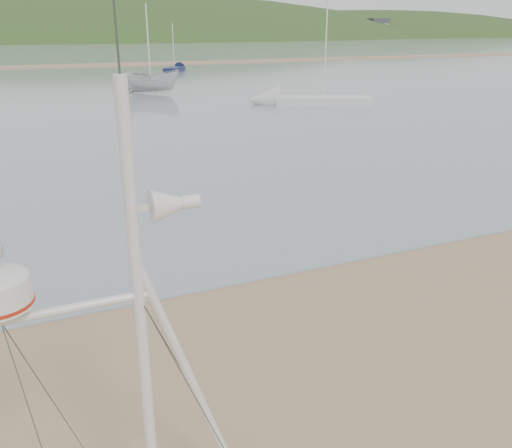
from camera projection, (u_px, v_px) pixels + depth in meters
name	position (u px, v px, depth m)	size (l,w,h in m)	color
water	(2.00, 49.00, 118.97)	(560.00, 256.00, 0.04)	gray
sandbar	(4.00, 68.00, 65.79)	(560.00, 7.00, 0.07)	#8B6D50
hill_ridge	(58.00, 90.00, 221.15)	(620.00, 180.00, 80.00)	#223A17
far_cottages	(9.00, 29.00, 173.62)	(294.40, 6.30, 8.00)	beige
mast_rig	(143.00, 417.00, 5.13)	(2.40, 2.56, 5.41)	silver
boat_white	(149.00, 62.00, 40.18)	(1.68, 1.73, 4.48)	silver
sailboat_blue_far	(178.00, 68.00, 61.37)	(4.10, 5.30, 5.48)	#121940
sailboat_white_near	(289.00, 100.00, 34.94)	(7.97, 5.34, 7.87)	silver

